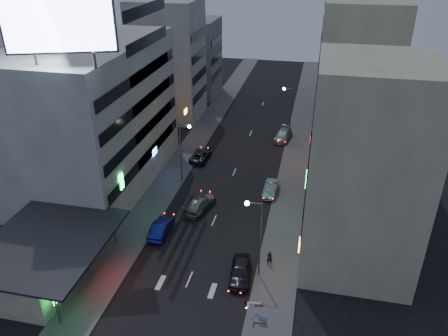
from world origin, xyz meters
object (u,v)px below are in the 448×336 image
(road_car_silver, at_px, (200,203))
(scooter_blue, at_px, (269,315))
(parked_car_right_far, at_px, (283,135))
(scooter_silver_a, at_px, (258,335))
(person, at_px, (269,258))
(scooter_black_b, at_px, (268,318))
(parked_car_left, at_px, (200,155))
(parked_car_right_mid, at_px, (271,189))
(scooter_silver_b, at_px, (262,297))
(parked_car_right_near, at_px, (240,271))
(road_car_blue, at_px, (161,228))

(road_car_silver, height_order, scooter_blue, road_car_silver)
(parked_car_right_far, height_order, scooter_silver_a, parked_car_right_far)
(person, xyz_separation_m, scooter_black_b, (0.80, -7.45, -0.24))
(parked_car_left, bearing_deg, parked_car_right_far, -136.65)
(parked_car_right_mid, xyz_separation_m, scooter_silver_b, (1.58, -18.87, -0.02))
(scooter_silver_a, distance_m, scooter_silver_b, 4.11)
(parked_car_right_near, xyz_separation_m, scooter_silver_b, (2.49, -2.83, -0.10))
(road_car_blue, bearing_deg, scooter_blue, 142.16)
(parked_car_left, xyz_separation_m, road_car_silver, (3.37, -12.79, 0.11))
(person, relative_size, scooter_silver_a, 0.97)
(parked_car_left, relative_size, road_car_silver, 0.90)
(road_car_blue, distance_m, scooter_blue, 16.16)
(parked_car_right_far, height_order, road_car_blue, parked_car_right_far)
(person, relative_size, scooter_silver_b, 0.80)
(scooter_blue, bearing_deg, person, 30.20)
(road_car_silver, xyz_separation_m, person, (9.34, -8.33, 0.10))
(parked_car_right_mid, bearing_deg, parked_car_right_near, -90.88)
(parked_car_right_far, xyz_separation_m, scooter_silver_a, (1.87, -40.19, -0.17))
(parked_car_right_mid, relative_size, parked_car_right_far, 0.81)
(road_car_silver, bearing_deg, road_car_blue, 77.05)
(road_car_blue, height_order, scooter_blue, road_car_blue)
(parked_car_left, height_order, road_car_blue, road_car_blue)
(scooter_silver_b, bearing_deg, scooter_silver_a, 174.38)
(parked_car_right_mid, bearing_deg, person, -81.20)
(parked_car_right_mid, xyz_separation_m, parked_car_left, (-11.17, 7.48, -0.04))
(person, bearing_deg, scooter_black_b, 86.75)
(road_car_blue, bearing_deg, scooter_silver_a, 134.97)
(parked_car_right_mid, height_order, road_car_silver, road_car_silver)
(road_car_silver, xyz_separation_m, scooter_blue, (10.17, -15.40, -0.14))
(scooter_silver_a, relative_size, scooter_black_b, 0.91)
(parked_car_right_far, bearing_deg, scooter_black_b, -79.82)
(parked_car_left, bearing_deg, scooter_blue, 117.68)
(parked_car_right_mid, xyz_separation_m, scooter_black_b, (2.34, -21.10, -0.07))
(parked_car_right_mid, distance_m, scooter_black_b, 21.23)
(parked_car_right_far, relative_size, scooter_blue, 3.06)
(person, bearing_deg, scooter_silver_a, 82.13)
(parked_car_right_near, bearing_deg, parked_car_right_mid, 81.71)
(parked_car_right_far, bearing_deg, scooter_blue, -79.75)
(road_car_silver, bearing_deg, scooter_silver_a, 131.45)
(scooter_blue, bearing_deg, parked_car_right_near, 58.58)
(parked_car_left, distance_m, person, 24.65)
(scooter_silver_a, distance_m, scooter_blue, 2.33)
(road_car_blue, height_order, scooter_silver_b, road_car_blue)
(parked_car_right_far, relative_size, road_car_silver, 0.98)
(road_car_silver, xyz_separation_m, scooter_silver_b, (9.38, -13.56, -0.09))
(parked_car_left, xyz_separation_m, scooter_silver_b, (12.75, -26.35, 0.02))
(road_car_silver, height_order, scooter_black_b, road_car_silver)
(parked_car_left, bearing_deg, person, 123.07)
(parked_car_right_mid, distance_m, scooter_silver_b, 18.94)
(parked_car_right_near, bearing_deg, parked_car_right_far, 83.53)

